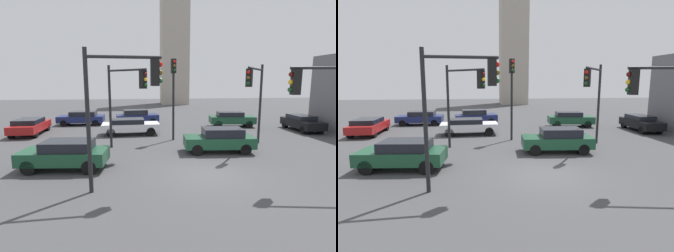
% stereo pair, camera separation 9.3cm
% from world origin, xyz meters
% --- Properties ---
extents(ground_plane, '(109.86, 109.86, 0.00)m').
position_xyz_m(ground_plane, '(0.00, 0.00, 0.00)').
color(ground_plane, '#424244').
extents(traffic_light_0, '(0.37, 0.48, 5.82)m').
position_xyz_m(traffic_light_0, '(-0.49, 7.52, 4.02)').
color(traffic_light_0, black).
rests_on(traffic_light_0, ground_plane).
extents(traffic_light_1, '(2.45, 3.18, 5.37)m').
position_xyz_m(traffic_light_1, '(4.18, 4.40, 3.78)').
color(traffic_light_1, black).
rests_on(traffic_light_1, ground_plane).
extents(traffic_light_2, '(3.12, 0.74, 4.97)m').
position_xyz_m(traffic_light_2, '(4.45, -1.61, 3.56)').
color(traffic_light_2, black).
rests_on(traffic_light_2, ground_plane).
extents(traffic_light_3, '(2.36, 2.53, 5.25)m').
position_xyz_m(traffic_light_3, '(-3.80, 4.70, 3.68)').
color(traffic_light_3, black).
rests_on(traffic_light_3, ground_plane).
extents(traffic_light_4, '(2.89, 0.35, 5.45)m').
position_xyz_m(traffic_light_4, '(-3.75, -1.24, 3.80)').
color(traffic_light_4, black).
rests_on(traffic_light_4, ground_plane).
extents(car_0, '(1.90, 4.36, 1.35)m').
position_xyz_m(car_0, '(11.22, 9.91, 0.73)').
color(car_0, black).
rests_on(car_0, ground_plane).
extents(car_1, '(4.23, 2.22, 1.43)m').
position_xyz_m(car_1, '(-6.65, 1.68, 0.76)').
color(car_1, '#19472D').
rests_on(car_1, ground_plane).
extents(car_2, '(4.29, 2.18, 1.47)m').
position_xyz_m(car_2, '(-3.07, 15.19, 0.78)').
color(car_2, navy).
rests_on(car_2, ground_plane).
extents(car_3, '(4.58, 2.03, 1.29)m').
position_xyz_m(car_3, '(-3.67, 9.96, 0.72)').
color(car_3, silver).
rests_on(car_3, ground_plane).
extents(car_5, '(4.30, 2.02, 1.48)m').
position_xyz_m(car_5, '(1.81, 3.83, 0.78)').
color(car_5, '#19472D').
rests_on(car_5, ground_plane).
extents(car_6, '(4.36, 2.17, 1.42)m').
position_xyz_m(car_6, '(5.85, 12.62, 0.77)').
color(car_6, '#19472D').
rests_on(car_6, ground_plane).
extents(car_7, '(4.40, 1.98, 1.36)m').
position_xyz_m(car_7, '(-8.50, 15.49, 0.72)').
color(car_7, navy).
rests_on(car_7, ground_plane).
extents(car_8, '(2.07, 4.48, 1.31)m').
position_xyz_m(car_8, '(-11.72, 11.01, 0.72)').
color(car_8, maroon).
rests_on(car_8, ground_plane).
extents(skyline_tower, '(4.99, 4.99, 24.58)m').
position_xyz_m(skyline_tower, '(4.34, 39.65, 12.29)').
color(skyline_tower, '#A89E8E').
rests_on(skyline_tower, ground_plane).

